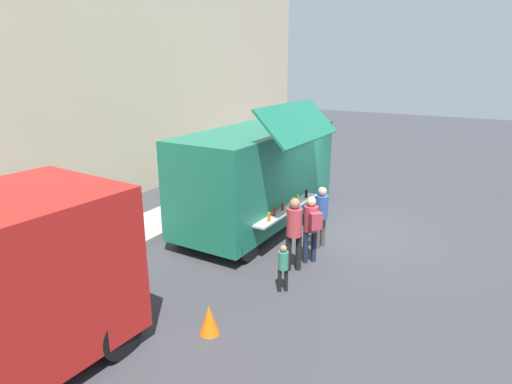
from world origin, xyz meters
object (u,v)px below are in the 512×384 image
(customer_front_ordering, at_px, (321,212))
(child_near_queue, at_px, (283,264))
(food_truck_main, at_px, (258,174))
(customer_rear_waiting, at_px, (294,228))
(traffic_cone_orange, at_px, (209,320))
(trash_bin, at_px, (254,171))
(customer_mid_with_backpack, at_px, (311,223))

(customer_front_ordering, distance_m, child_near_queue, 2.54)
(food_truck_main, relative_size, customer_rear_waiting, 3.27)
(traffic_cone_orange, bearing_deg, customer_rear_waiting, -5.31)
(trash_bin, xyz_separation_m, customer_front_ordering, (-4.36, -4.47, 0.44))
(child_near_queue, bearing_deg, trash_bin, -3.28)
(food_truck_main, relative_size, traffic_cone_orange, 10.41)
(traffic_cone_orange, relative_size, child_near_queue, 0.52)
(customer_mid_with_backpack, relative_size, child_near_queue, 1.57)
(customer_mid_with_backpack, bearing_deg, child_near_queue, 132.76)
(food_truck_main, height_order, traffic_cone_orange, food_truck_main)
(trash_bin, distance_m, customer_front_ordering, 6.26)
(traffic_cone_orange, bearing_deg, customer_front_ordering, -4.31)
(traffic_cone_orange, height_order, customer_mid_with_backpack, customer_mid_with_backpack)
(food_truck_main, bearing_deg, child_near_queue, -141.69)
(traffic_cone_orange, distance_m, customer_mid_with_backpack, 3.61)
(traffic_cone_orange, distance_m, child_near_queue, 2.05)
(child_near_queue, bearing_deg, traffic_cone_orange, 128.65)
(trash_bin, bearing_deg, food_truck_main, -148.59)
(traffic_cone_orange, bearing_deg, child_near_queue, -14.09)
(food_truck_main, xyz_separation_m, traffic_cone_orange, (-5.03, -1.81, -1.29))
(customer_mid_with_backpack, xyz_separation_m, customer_rear_waiting, (-0.54, 0.20, 0.04))
(child_near_queue, bearing_deg, customer_mid_with_backpack, -36.42)
(traffic_cone_orange, relative_size, customer_rear_waiting, 0.31)
(food_truck_main, xyz_separation_m, trash_bin, (3.80, 2.32, -1.04))
(customer_front_ordering, xyz_separation_m, child_near_queue, (-2.51, -0.16, -0.34))
(food_truck_main, relative_size, trash_bin, 5.49)
(food_truck_main, distance_m, child_near_queue, 3.95)
(trash_bin, bearing_deg, child_near_queue, -146.03)
(customer_front_ordering, height_order, customer_mid_with_backpack, customer_mid_with_backpack)
(trash_bin, bearing_deg, customer_front_ordering, -134.27)
(food_truck_main, relative_size, child_near_queue, 5.44)
(customer_front_ordering, bearing_deg, child_near_queue, 109.63)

